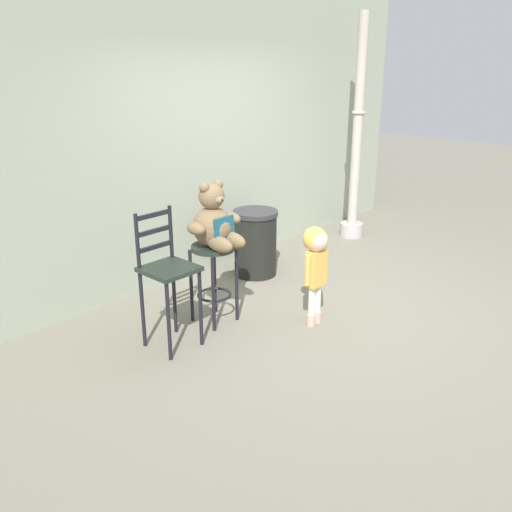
{
  "coord_description": "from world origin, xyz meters",
  "views": [
    {
      "loc": [
        -4.02,
        -2.67,
        2.31
      ],
      "look_at": [
        -0.58,
        0.48,
        0.62
      ],
      "focal_mm": 38.82,
      "sensor_mm": 36.0,
      "label": 1
    }
  ],
  "objects_px": {
    "bar_chair_empty": "(167,274)",
    "trash_bin": "(255,243)",
    "bar_stool_with_teddy": "(214,267)",
    "lamppost": "(356,153)",
    "child_walking": "(316,255)",
    "teddy_bear": "(214,223)"
  },
  "relations": [
    {
      "from": "lamppost",
      "to": "trash_bin",
      "type": "bearing_deg",
      "value": 179.58
    },
    {
      "from": "teddy_bear",
      "to": "bar_chair_empty",
      "type": "bearing_deg",
      "value": -177.4
    },
    {
      "from": "teddy_bear",
      "to": "bar_chair_empty",
      "type": "xyz_separation_m",
      "value": [
        -0.56,
        -0.03,
        -0.31
      ]
    },
    {
      "from": "child_walking",
      "to": "lamppost",
      "type": "bearing_deg",
      "value": -41.33
    },
    {
      "from": "lamppost",
      "to": "bar_chair_empty",
      "type": "height_order",
      "value": "lamppost"
    },
    {
      "from": "bar_stool_with_teddy",
      "to": "lamppost",
      "type": "bearing_deg",
      "value": 9.22
    },
    {
      "from": "bar_stool_with_teddy",
      "to": "child_walking",
      "type": "height_order",
      "value": "child_walking"
    },
    {
      "from": "teddy_bear",
      "to": "lamppost",
      "type": "relative_size",
      "value": 0.21
    },
    {
      "from": "bar_stool_with_teddy",
      "to": "teddy_bear",
      "type": "bearing_deg",
      "value": -90.0
    },
    {
      "from": "trash_bin",
      "to": "bar_chair_empty",
      "type": "bearing_deg",
      "value": -161.5
    },
    {
      "from": "bar_stool_with_teddy",
      "to": "child_walking",
      "type": "relative_size",
      "value": 0.79
    },
    {
      "from": "bar_stool_with_teddy",
      "to": "lamppost",
      "type": "height_order",
      "value": "lamppost"
    },
    {
      "from": "bar_chair_empty",
      "to": "trash_bin",
      "type": "bearing_deg",
      "value": 18.5
    },
    {
      "from": "teddy_bear",
      "to": "trash_bin",
      "type": "xyz_separation_m",
      "value": [
        1.11,
        0.53,
        -0.58
      ]
    },
    {
      "from": "lamppost",
      "to": "bar_chair_empty",
      "type": "distance_m",
      "value": 3.67
    },
    {
      "from": "teddy_bear",
      "to": "child_walking",
      "type": "relative_size",
      "value": 0.63
    },
    {
      "from": "child_walking",
      "to": "bar_stool_with_teddy",
      "type": "bearing_deg",
      "value": 60.63
    },
    {
      "from": "child_walking",
      "to": "bar_chair_empty",
      "type": "xyz_separation_m",
      "value": [
        -1.12,
        0.66,
        -0.03
      ]
    },
    {
      "from": "teddy_bear",
      "to": "child_walking",
      "type": "xyz_separation_m",
      "value": [
        0.56,
        -0.69,
        -0.28
      ]
    },
    {
      "from": "bar_stool_with_teddy",
      "to": "lamppost",
      "type": "relative_size",
      "value": 0.26
    },
    {
      "from": "teddy_bear",
      "to": "lamppost",
      "type": "height_order",
      "value": "lamppost"
    },
    {
      "from": "teddy_bear",
      "to": "lamppost",
      "type": "bearing_deg",
      "value": 9.73
    }
  ]
}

